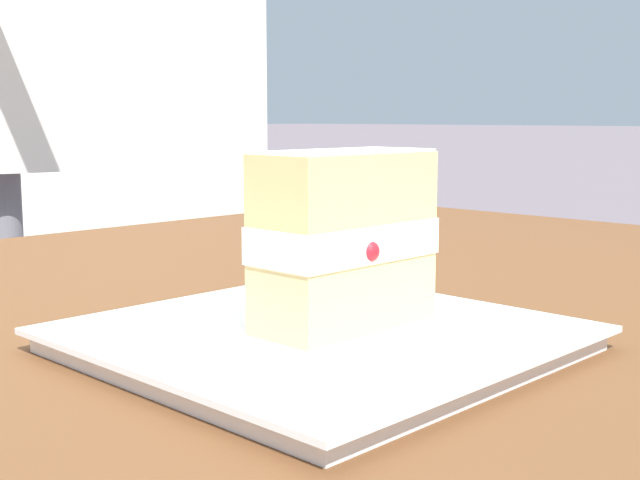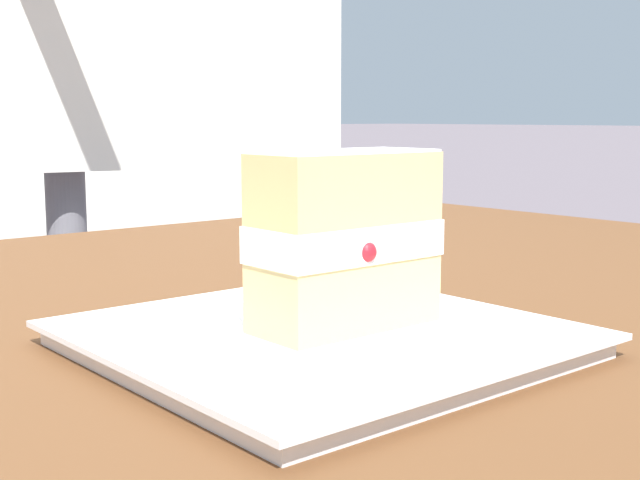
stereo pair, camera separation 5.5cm
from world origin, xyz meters
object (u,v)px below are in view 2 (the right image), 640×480
at_px(patio_table, 343,401).
at_px(dessert_plate, 320,339).
at_px(cake_slice, 345,240).
at_px(diner_person, 10,24).

height_order(patio_table, dessert_plate, dessert_plate).
bearing_deg(patio_table, cake_slice, -131.27).
height_order(dessert_plate, diner_person, diner_person).
bearing_deg(diner_person, cake_slice, -100.37).
xyz_separation_m(dessert_plate, diner_person, (0.22, 1.09, 0.30)).
bearing_deg(diner_person, patio_table, -95.45).
height_order(patio_table, cake_slice, cake_slice).
xyz_separation_m(patio_table, cake_slice, (-0.11, -0.12, 0.16)).
bearing_deg(dessert_plate, diner_person, 78.85).
bearing_deg(patio_table, diner_person, 84.55).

